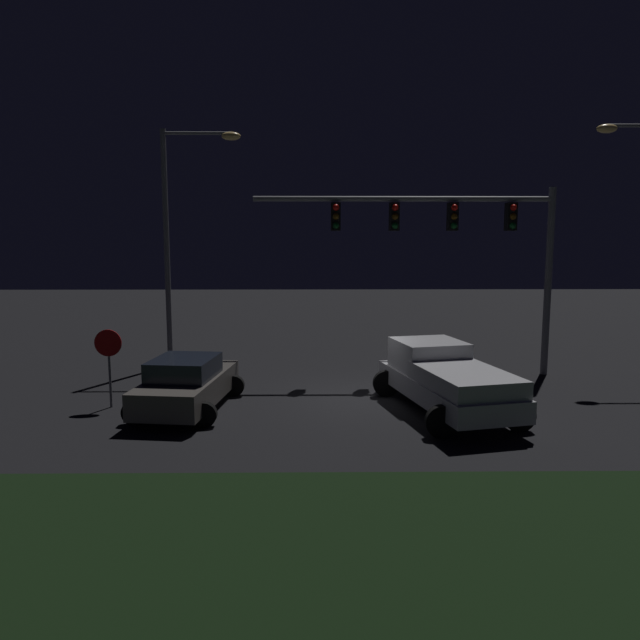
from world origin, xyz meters
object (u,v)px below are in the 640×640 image
car_sedan (187,384)px  street_lamp_left (181,220)px  pickup_truck (444,375)px  traffic_signal_gantry (453,231)px  stop_sign (109,353)px

car_sedan → street_lamp_left: size_ratio=0.53×
pickup_truck → traffic_signal_gantry: traffic_signal_gantry is taller
pickup_truck → stop_sign: stop_sign is taller
car_sedan → traffic_signal_gantry: 10.30m
car_sedan → street_lamp_left: 7.69m
car_sedan → stop_sign: (-2.23, 0.27, 0.82)m
pickup_truck → street_lamp_left: street_lamp_left is taller
pickup_truck → car_sedan: size_ratio=1.25×
car_sedan → street_lamp_left: (-1.33, 5.93, 4.71)m
pickup_truck → stop_sign: (-9.34, 0.42, 0.56)m
street_lamp_left → stop_sign: bearing=-99.0°
car_sedan → street_lamp_left: bearing=19.3°
car_sedan → traffic_signal_gantry: size_ratio=0.44×
pickup_truck → stop_sign: bearing=74.6°
car_sedan → stop_sign: size_ratio=2.05×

